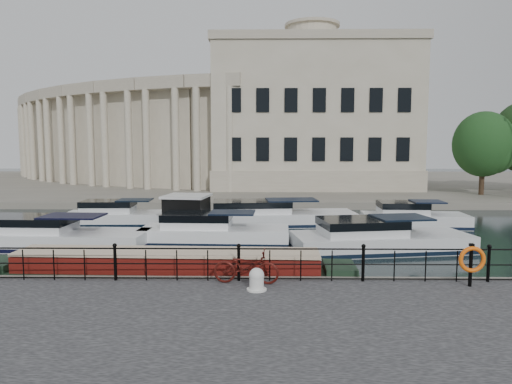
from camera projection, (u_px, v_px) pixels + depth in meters
The scene contains 10 objects.
ground_plane at pixel (242, 277), 17.03m from camera, with size 160.00×160.00×0.00m, color black.
far_bank at pixel (256, 183), 55.79m from camera, with size 120.00×42.00×0.55m, color #6B665B.
railing at pixel (239, 261), 14.67m from camera, with size 24.14×0.14×1.22m.
civic_building at pixel (247, 126), 50.85m from camera, with size 53.55×31.84×16.85m.
bicycle at pixel (246, 266), 14.39m from camera, with size 0.72×2.08×1.09m, color #400F0B.
mooring_bollard at pixel (257, 280), 13.74m from camera, with size 0.61×0.61×0.68m.
life_ring_post at pixel (472, 260), 13.99m from camera, with size 0.83×0.21×1.35m.
narrowboat at pixel (168, 273), 16.22m from camera, with size 13.42×2.22×1.50m.
harbour_hut at pixel (187, 215), 25.89m from camera, with size 3.65×3.19×2.20m.
cabin_cruisers at pixel (238, 229), 24.84m from camera, with size 27.17×10.84×1.99m.
Camera 1 is at (0.75, -16.61, 4.90)m, focal length 32.00 mm.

